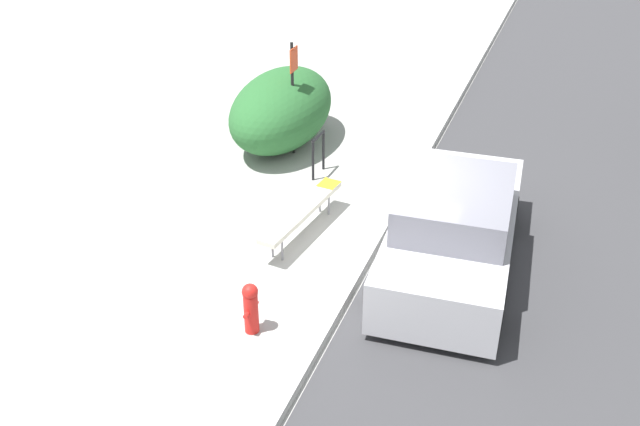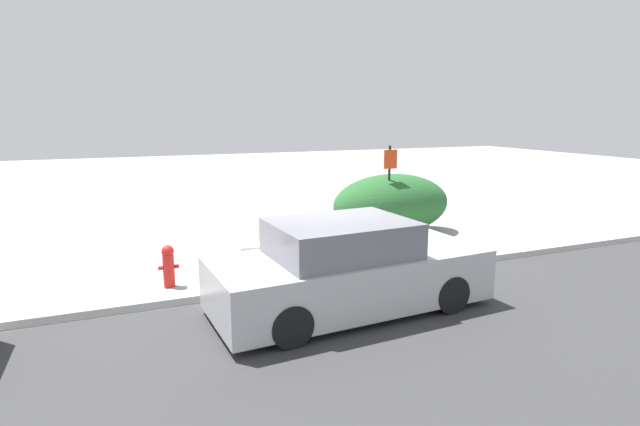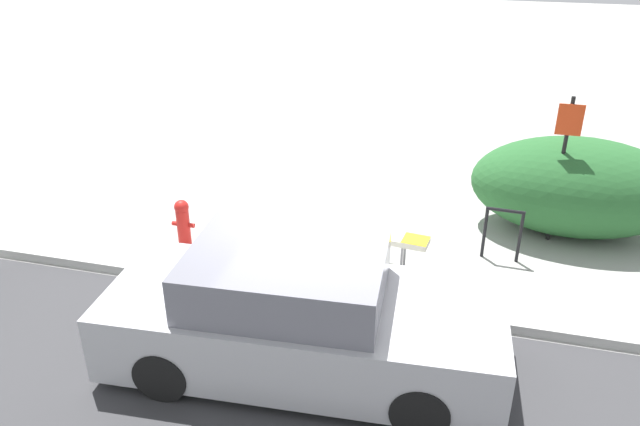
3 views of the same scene
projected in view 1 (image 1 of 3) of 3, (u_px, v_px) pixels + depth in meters
The scene contains 8 objects.
ground_plane at pixel (370, 252), 11.40m from camera, with size 60.00×60.00×0.00m, color #9E9E99.
curb at pixel (370, 249), 11.37m from camera, with size 60.00×0.20×0.13m.
bench at pixel (302, 211), 11.66m from camera, with size 2.32×0.60×0.51m.
bike_rack at pixel (318, 151), 13.52m from camera, with size 0.55×0.08×0.83m.
sign_post at pixel (293, 89), 13.92m from camera, with size 0.36×0.08×2.30m.
fire_hydrant at pixel (251, 307), 9.52m from camera, with size 0.36×0.22×0.77m.
shrub_hedge at pixel (282, 109), 14.61m from camera, with size 3.19×1.83×1.55m.
parked_car_near at pixel (453, 229), 10.75m from camera, with size 4.45×2.01×1.46m.
Camera 1 is at (-9.21, -2.59, 6.28)m, focal length 40.00 mm.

